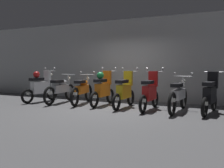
{
  "coord_description": "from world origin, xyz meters",
  "views": [
    {
      "loc": [
        3.27,
        -6.76,
        1.32
      ],
      "look_at": [
        -0.03,
        0.41,
        0.75
      ],
      "focal_mm": 38.86,
      "sensor_mm": 36.0,
      "label": 1
    }
  ],
  "objects_px": {
    "motorbike_slot_1": "(61,89)",
    "motorbike_slot_3": "(103,89)",
    "motorbike_slot_4": "(124,91)",
    "motorbike_slot_0": "(41,87)",
    "motorbike_slot_6": "(179,95)",
    "motorbike_slot_7": "(210,95)",
    "motorbike_slot_5": "(150,93)",
    "motorbike_slot_2": "(82,90)"
  },
  "relations": [
    {
      "from": "motorbike_slot_2",
      "to": "motorbike_slot_5",
      "type": "distance_m",
      "value": 2.54
    },
    {
      "from": "motorbike_slot_0",
      "to": "motorbike_slot_6",
      "type": "relative_size",
      "value": 0.86
    },
    {
      "from": "motorbike_slot_6",
      "to": "motorbike_slot_5",
      "type": "bearing_deg",
      "value": -176.21
    },
    {
      "from": "motorbike_slot_4",
      "to": "motorbike_slot_7",
      "type": "distance_m",
      "value": 2.53
    },
    {
      "from": "motorbike_slot_1",
      "to": "motorbike_slot_6",
      "type": "relative_size",
      "value": 1.0
    },
    {
      "from": "motorbike_slot_1",
      "to": "motorbike_slot_3",
      "type": "relative_size",
      "value": 1.16
    },
    {
      "from": "motorbike_slot_2",
      "to": "motorbike_slot_7",
      "type": "relative_size",
      "value": 1.16
    },
    {
      "from": "motorbike_slot_2",
      "to": "motorbike_slot_3",
      "type": "distance_m",
      "value": 0.85
    },
    {
      "from": "motorbike_slot_6",
      "to": "motorbike_slot_0",
      "type": "bearing_deg",
      "value": -179.28
    },
    {
      "from": "motorbike_slot_1",
      "to": "motorbike_slot_0",
      "type": "bearing_deg",
      "value": -173.43
    },
    {
      "from": "motorbike_slot_0",
      "to": "motorbike_slot_4",
      "type": "xyz_separation_m",
      "value": [
        3.36,
        0.04,
        -0.04
      ]
    },
    {
      "from": "motorbike_slot_6",
      "to": "motorbike_slot_2",
      "type": "bearing_deg",
      "value": 177.1
    },
    {
      "from": "motorbike_slot_4",
      "to": "motorbike_slot_5",
      "type": "xyz_separation_m",
      "value": [
        0.84,
        -0.03,
        0.0
      ]
    },
    {
      "from": "motorbike_slot_1",
      "to": "motorbike_slot_4",
      "type": "distance_m",
      "value": 2.53
    },
    {
      "from": "motorbike_slot_0",
      "to": "motorbike_slot_7",
      "type": "bearing_deg",
      "value": 1.27
    },
    {
      "from": "motorbike_slot_2",
      "to": "motorbike_slot_4",
      "type": "relative_size",
      "value": 1.15
    },
    {
      "from": "motorbike_slot_4",
      "to": "motorbike_slot_2",
      "type": "bearing_deg",
      "value": 173.5
    },
    {
      "from": "motorbike_slot_0",
      "to": "motorbike_slot_6",
      "type": "bearing_deg",
      "value": 0.72
    },
    {
      "from": "motorbike_slot_1",
      "to": "motorbike_slot_5",
      "type": "bearing_deg",
      "value": -1.51
    },
    {
      "from": "motorbike_slot_4",
      "to": "motorbike_slot_5",
      "type": "relative_size",
      "value": 1.0
    },
    {
      "from": "motorbike_slot_6",
      "to": "motorbike_slot_7",
      "type": "bearing_deg",
      "value": 4.6
    },
    {
      "from": "motorbike_slot_2",
      "to": "motorbike_slot_6",
      "type": "xyz_separation_m",
      "value": [
        3.37,
        -0.17,
        0.0
      ]
    },
    {
      "from": "motorbike_slot_1",
      "to": "motorbike_slot_7",
      "type": "bearing_deg",
      "value": 0.39
    },
    {
      "from": "motorbike_slot_5",
      "to": "motorbike_slot_3",
      "type": "bearing_deg",
      "value": 173.98
    },
    {
      "from": "motorbike_slot_0",
      "to": "motorbike_slot_3",
      "type": "xyz_separation_m",
      "value": [
        2.52,
        0.19,
        0.0
      ]
    },
    {
      "from": "motorbike_slot_7",
      "to": "motorbike_slot_5",
      "type": "bearing_deg",
      "value": -175.8
    },
    {
      "from": "motorbike_slot_0",
      "to": "motorbike_slot_4",
      "type": "height_order",
      "value": "same"
    },
    {
      "from": "motorbike_slot_4",
      "to": "motorbike_slot_5",
      "type": "bearing_deg",
      "value": -2.32
    },
    {
      "from": "motorbike_slot_0",
      "to": "motorbike_slot_7",
      "type": "xyz_separation_m",
      "value": [
        5.9,
        0.13,
        -0.04
      ]
    },
    {
      "from": "motorbike_slot_0",
      "to": "motorbike_slot_6",
      "type": "xyz_separation_m",
      "value": [
        5.05,
        0.06,
        -0.08
      ]
    },
    {
      "from": "motorbike_slot_1",
      "to": "motorbike_slot_4",
      "type": "bearing_deg",
      "value": -1.25
    },
    {
      "from": "motorbike_slot_1",
      "to": "motorbike_slot_3",
      "type": "distance_m",
      "value": 1.69
    },
    {
      "from": "motorbike_slot_1",
      "to": "motorbike_slot_5",
      "type": "relative_size",
      "value": 1.16
    },
    {
      "from": "motorbike_slot_5",
      "to": "motorbike_slot_7",
      "type": "relative_size",
      "value": 1.01
    },
    {
      "from": "motorbike_slot_0",
      "to": "motorbike_slot_7",
      "type": "distance_m",
      "value": 5.9
    },
    {
      "from": "motorbike_slot_6",
      "to": "motorbike_slot_7",
      "type": "height_order",
      "value": "motorbike_slot_7"
    },
    {
      "from": "motorbike_slot_2",
      "to": "motorbike_slot_6",
      "type": "distance_m",
      "value": 3.38
    },
    {
      "from": "motorbike_slot_3",
      "to": "motorbike_slot_6",
      "type": "xyz_separation_m",
      "value": [
        2.53,
        -0.12,
        -0.08
      ]
    },
    {
      "from": "motorbike_slot_5",
      "to": "motorbike_slot_7",
      "type": "bearing_deg",
      "value": 4.2
    },
    {
      "from": "motorbike_slot_0",
      "to": "motorbike_slot_6",
      "type": "height_order",
      "value": "motorbike_slot_0"
    },
    {
      "from": "motorbike_slot_4",
      "to": "motorbike_slot_6",
      "type": "bearing_deg",
      "value": 0.74
    },
    {
      "from": "motorbike_slot_2",
      "to": "motorbike_slot_3",
      "type": "relative_size",
      "value": 1.15
    }
  ]
}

